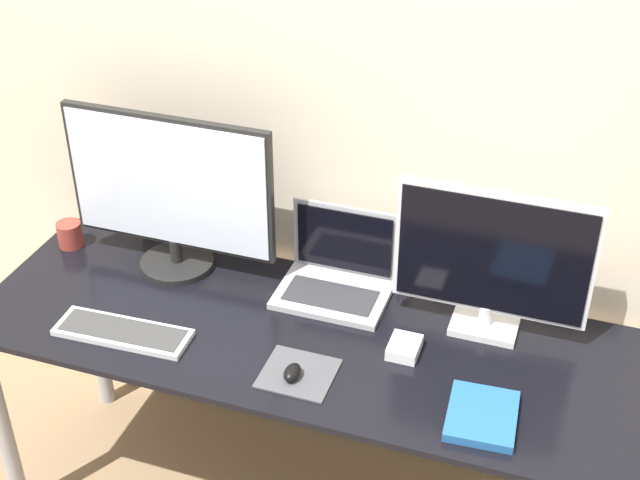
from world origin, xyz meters
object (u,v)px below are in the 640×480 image
book (482,416)px  mug (70,234)px  laptop (338,272)px  keyboard (123,332)px  monitor_right (493,260)px  monitor_left (170,192)px  power_brick (404,348)px  mouse (292,372)px

book → mug: (-1.35, 0.34, 0.03)m
laptop → mug: 0.86m
laptop → mug: laptop is taller
keyboard → mug: bearing=137.8°
monitor_right → laptop: 0.47m
laptop → monitor_left: bearing=-174.8°
power_brick → mug: bearing=171.7°
monitor_right → power_brick: (-0.18, -0.17, -0.21)m
monitor_left → mouse: bearing=-35.7°
monitor_right → mug: monitor_right is taller
mouse → monitor_left: bearing=144.3°
monitor_right → book: 0.41m
mug → monitor_left: bearing=1.1°
laptop → mouse: 0.41m
laptop → keyboard: size_ratio=0.83×
laptop → power_brick: bearing=-40.0°
monitor_left → mouse: 0.66m
mouse → power_brick: bearing=38.7°
laptop → monitor_right: bearing=-5.9°
keyboard → power_brick: 0.76m
keyboard → book: (0.97, -0.00, 0.00)m
book → monitor_left: bearing=160.5°
monitor_right → book: bearing=-80.7°
power_brick → monitor_right: bearing=43.0°
keyboard → mug: 0.50m
book → mug: size_ratio=2.59×
mouse → mug: (-0.87, 0.35, 0.02)m
monitor_left → power_brick: size_ratio=6.40×
keyboard → power_brick: bearing=13.5°
keyboard → laptop: bearing=39.0°
laptop → mouse: size_ratio=4.76×
monitor_left → book: bearing=-19.5°
monitor_left → laptop: 0.53m
laptop → keyboard: bearing=-141.0°
mouse → book: bearing=1.5°
keyboard → monitor_left: bearing=91.7°
power_brick → monitor_left: bearing=167.3°
monitor_right → power_brick: 0.32m
monitor_right → keyboard: monitor_right is taller
book → mouse: bearing=-178.5°
power_brick → keyboard: bearing=-166.5°
monitor_left → keyboard: (0.01, -0.35, -0.24)m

